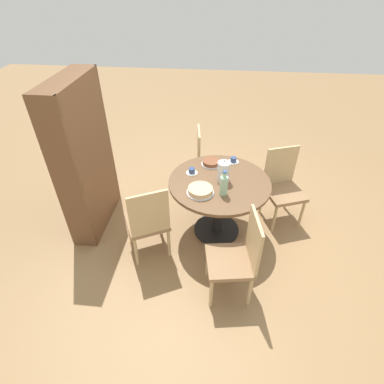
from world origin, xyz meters
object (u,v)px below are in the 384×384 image
chair_b (148,221)px  chair_d (283,185)px  chair_a (208,161)px  cake_main (200,191)px  water_bottle (224,185)px  bookshelf (87,161)px  coffee_pot (224,171)px  cup_b (233,160)px  cup_a (192,171)px  chair_c (237,256)px  cake_second (211,163)px

chair_b → chair_d: bearing=-178.5°
chair_a → cake_main: bearing=171.8°
chair_a → chair_b: 1.37m
water_bottle → cake_main: size_ratio=0.99×
chair_b → chair_a: bearing=-140.1°
bookshelf → coffee_pot: 1.52m
chair_a → cup_b: (-0.41, -0.32, 0.28)m
chair_a → bookshelf: bearing=113.2°
chair_b → bookshelf: bearing=-59.0°
chair_b → water_bottle: (0.21, -0.76, 0.37)m
coffee_pot → water_bottle: size_ratio=0.97×
cup_a → chair_c: bearing=-151.3°
coffee_pot → bookshelf: bearing=88.3°
chair_b → coffee_pot: bearing=-175.8°
cake_main → cake_second: size_ratio=1.24×
bookshelf → cake_second: 1.40m
cup_b → chair_d: bearing=-95.5°
chair_d → cup_b: chair_d is taller
water_bottle → cup_a: water_bottle is taller
cup_b → chair_a: bearing=37.6°
chair_a → cup_b: bearing=-149.4°
cake_second → cup_a: 0.29m
coffee_pot → cup_b: (0.40, -0.11, -0.10)m
coffee_pot → cup_b: 0.43m
bookshelf → water_bottle: (-0.28, -1.53, -0.02)m
coffee_pot → water_bottle: water_bottle is taller
bookshelf → coffee_pot: bearing=88.3°
water_bottle → chair_d: bearing=-51.3°
coffee_pot → cake_main: size_ratio=0.96×
cake_main → cake_second: cake_main is taller
chair_a → cup_b: 0.59m
chair_a → chair_b: size_ratio=1.00×
chair_b → cup_a: size_ratio=7.17×
chair_d → cake_second: 0.92m
cake_second → cup_b: size_ratio=1.75×
cake_second → cup_b: cup_b is taller
bookshelf → cup_a: (0.07, -1.17, -0.11)m
cup_b → cake_second: bearing=107.5°
chair_a → water_bottle: (-1.05, -0.21, 0.37)m
cake_main → chair_c: bearing=-146.2°
chair_b → chair_c: bearing=131.0°
chair_d → cup_a: size_ratio=7.17×
water_bottle → cake_main: bearing=91.0°
bookshelf → cake_main: 1.33m
bookshelf → cup_b: bearing=102.2°
cup_b → water_bottle: bearing=170.5°
chair_d → bookshelf: 2.30m
water_bottle → cake_second: water_bottle is taller
coffee_pot → water_bottle: bearing=-178.1°
bookshelf → cup_b: 1.67m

